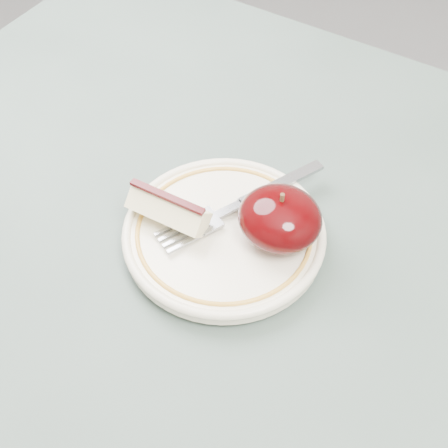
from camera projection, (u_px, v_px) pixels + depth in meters
The scene contains 5 objects.
table at pixel (193, 358), 0.61m from camera, with size 0.90×0.90×0.75m.
plate at pixel (224, 234), 0.58m from camera, with size 0.19×0.19×0.02m.
apple_half at pixel (280, 218), 0.56m from camera, with size 0.08×0.07×0.06m.
apple_wedge at pixel (168, 209), 0.57m from camera, with size 0.08×0.04×0.04m.
fork at pixel (240, 204), 0.59m from camera, with size 0.10×0.18×0.00m.
Camera 1 is at (0.18, -0.23, 1.22)m, focal length 50.00 mm.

